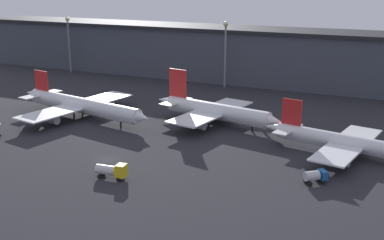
# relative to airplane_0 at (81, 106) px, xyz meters

# --- Properties ---
(ground) EXTENTS (600.00, 600.00, 0.00)m
(ground) POSITION_rel_airplane_0_xyz_m (25.50, -24.89, -3.62)
(ground) COLOR #26262B
(terminal_building) EXTENTS (238.03, 21.74, 20.65)m
(terminal_building) POSITION_rel_airplane_0_xyz_m (25.50, 68.00, 6.77)
(terminal_building) COLOR #3D424C
(terminal_building) RESTS_ON ground
(airplane_0) EXTENTS (49.95, 38.85, 11.94)m
(airplane_0) POSITION_rel_airplane_0_xyz_m (0.00, 0.00, 0.00)
(airplane_0) COLOR silver
(airplane_0) RESTS_ON ground
(airplane_1) EXTENTS (40.00, 31.92, 14.07)m
(airplane_1) POSITION_rel_airplane_0_xyz_m (37.62, 9.87, 0.14)
(airplane_1) COLOR silver
(airplane_1) RESTS_ON ground
(airplane_2) EXTENTS (44.55, 30.13, 11.39)m
(airplane_2) POSITION_rel_airplane_0_xyz_m (75.46, -0.96, -0.47)
(airplane_2) COLOR silver
(airplane_2) RESTS_ON ground
(service_vehicle_0) EXTENTS (6.62, 2.76, 3.29)m
(service_vehicle_0) POSITION_rel_airplane_0_xyz_m (32.53, -33.46, -1.88)
(service_vehicle_0) COLOR gold
(service_vehicle_0) RESTS_ON ground
(service_vehicle_2) EXTENTS (4.80, 4.53, 2.67)m
(service_vehicle_2) POSITION_rel_airplane_0_xyz_m (70.33, -18.87, -2.06)
(service_vehicle_2) COLOR #195199
(service_vehicle_2) RESTS_ON ground
(lamp_post_0) EXTENTS (1.80, 1.80, 23.26)m
(lamp_post_0) POSITION_rel_airplane_0_xyz_m (-46.70, 54.57, 11.32)
(lamp_post_0) COLOR slate
(lamp_post_0) RESTS_ON ground
(lamp_post_1) EXTENTS (1.80, 1.80, 24.02)m
(lamp_post_1) POSITION_rel_airplane_0_xyz_m (23.44, 54.57, 11.74)
(lamp_post_1) COLOR slate
(lamp_post_1) RESTS_ON ground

